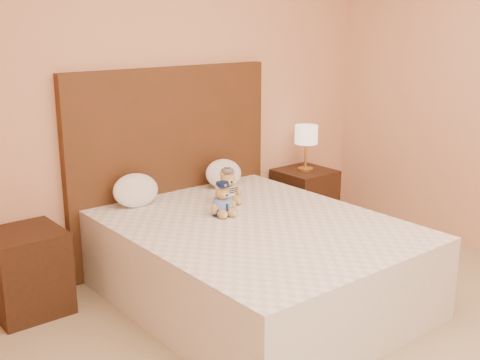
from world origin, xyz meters
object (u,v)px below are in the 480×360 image
Objects in this scene: nightstand_left at (27,272)px; lamp at (306,137)px; teddy_prisoner at (228,186)px; bed at (256,262)px; teddy_police at (223,199)px; pillow_left at (136,189)px; nightstand_right at (304,200)px; pillow_right at (224,172)px.

lamp is (2.50, 0.00, 0.57)m from nightstand_left.
nightstand_left is 2.25× the size of teddy_prisoner.
teddy_police is at bearing 105.06° from bed.
pillow_left is (-0.35, 0.56, 0.01)m from teddy_police.
nightstand_right is 1.24m from teddy_prisoner.
teddy_police is (-0.07, 0.27, 0.39)m from bed.
pillow_left is at bearing 117.04° from bed.
pillow_left is at bearing 2.08° from nightstand_left.
teddy_prisoner reaches higher than bed.
teddy_police is (1.18, -0.53, 0.39)m from nightstand_left.
pillow_right is at bearing 66.61° from teddy_prisoner.
bed is 5.95× the size of pillow_right.
nightstand_left is 1.47m from teddy_prisoner.
teddy_prisoner is 0.69× the size of pillow_left.
nightstand_right is at bearing 32.62° from bed.
pillow_left is 0.79m from pillow_right.
nightstand_left is at bearing -178.94° from pillow_right.
nightstand_right is 1.63× the size of pillow_right.
teddy_prisoner is (0.13, 0.47, 0.40)m from bed.
pillow_right is (-0.88, 0.03, -0.18)m from lamp.
pillow_left reaches higher than bed.
bed is 1.59m from lamp.
teddy_prisoner is at bearing -33.03° from pillow_left.
nightstand_right is (2.50, 0.00, 0.00)m from nightstand_left.
nightstand_left is at bearing 180.00° from nightstand_right.
bed and nightstand_right have the same top height.
lamp is at bearing -1.03° from pillow_left.
nightstand_right is at bearing 26.61° from teddy_prisoner.
pillow_right is at bearing 178.05° from lamp.
teddy_police is 0.28m from teddy_prisoner.
teddy_police is 0.69× the size of pillow_right.
pillow_right is (0.44, 0.56, 0.00)m from teddy_police.
pillow_left is (-0.55, 0.36, 0.00)m from teddy_prisoner.
teddy_police reaches higher than nightstand_right.
nightstand_left is 1.66m from pillow_right.
bed is 8.67× the size of teddy_police.
nightstand_right is 1.55× the size of pillow_left.
pillow_left reaches higher than pillow_right.
pillow_right reaches higher than nightstand_right.
lamp is 1.44m from teddy_police.
bed is 1.48m from nightstand_right.
bed is 0.99m from pillow_right.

